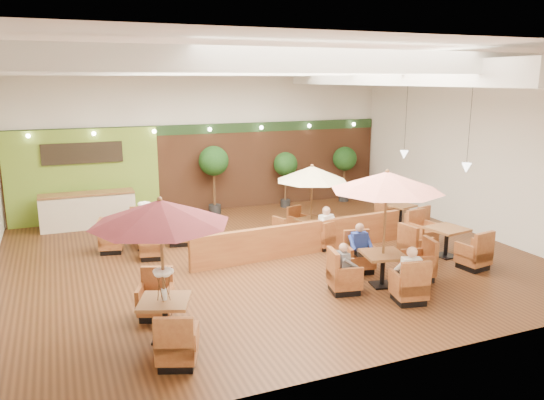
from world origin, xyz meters
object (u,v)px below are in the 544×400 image
diner_4 (325,223)px  service_counter (88,210)px  table_1 (386,208)px  diner_0 (410,269)px  table_2 (310,186)px  diner_1 (360,243)px  table_0 (161,233)px  table_5 (401,215)px  topiary_1 (286,166)px  booth_divider (303,238)px  topiary_0 (214,164)px  topiary_2 (345,161)px  diner_3 (325,224)px  diner_2 (345,262)px  table_3 (146,234)px  table_4 (437,244)px

diner_4 → service_counter: bearing=121.0°
table_1 → diner_0: (0.00, -1.04, -1.13)m
table_2 → diner_1: (0.01, -2.87, -0.95)m
service_counter → table_0: size_ratio=1.04×
table_5 → topiary_1: bearing=108.3°
table_1 → topiary_1: bearing=93.5°
booth_divider → topiary_0: bearing=96.6°
topiary_2 → diner_3: topiary_2 is taller
topiary_2 → table_5: bearing=-90.0°
table_2 → topiary_1: 4.48m
booth_divider → table_1: 3.29m
diner_0 → diner_2: size_ratio=1.15×
service_counter → table_3: bearing=-65.0°
diner_3 → topiary_2: bearing=33.1°
table_1 → topiary_2: bearing=77.1°
table_1 → diner_3: 3.26m
table_0 → diner_3: 6.67m
table_2 → table_5: 3.96m
table_1 → topiary_2: (3.67, 8.24, -0.26)m
table_0 → table_3: size_ratio=1.07×
table_2 → diner_1: bearing=-108.2°
topiary_0 → diner_0: topiary_0 is taller
topiary_0 → topiary_1: size_ratio=1.17×
table_1 → table_2: 3.91m
booth_divider → topiary_1: size_ratio=3.11×
diner_0 → diner_2: bearing=153.1°
service_counter → topiary_1: topiary_1 is taller
topiary_2 → diner_3: 6.40m
booth_divider → table_2: (0.73, 1.05, 1.26)m
diner_1 → table_4: bearing=-166.9°
diner_4 → table_2: bearing=73.5°
booth_divider → topiary_0: size_ratio=2.65×
service_counter → topiary_0: (4.40, 0.20, 1.27)m
table_4 → topiary_1: 7.34m
table_4 → diner_1: (-2.54, -0.11, 0.37)m
table_0 → diner_1: (5.30, 1.75, -1.34)m
topiary_1 → table_3: bearing=-151.3°
booth_divider → table_4: size_ratio=2.29×
topiary_0 → diner_2: 8.35m
booth_divider → table_2: table_2 is taller
table_0 → table_2: table_0 is taller
table_2 → diner_3: (0.05, -0.86, -0.97)m
table_5 → table_4: bearing=-124.7°
service_counter → diner_0: bearing=-56.0°
table_5 → diner_2: size_ratio=3.38×
table_0 → table_4: bearing=34.0°
service_counter → table_2: bearing=-34.1°
service_counter → diner_2: (5.09, -8.04, 0.15)m
table_0 → table_4: table_0 is taller
booth_divider → diner_0: (0.74, -3.89, 0.32)m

